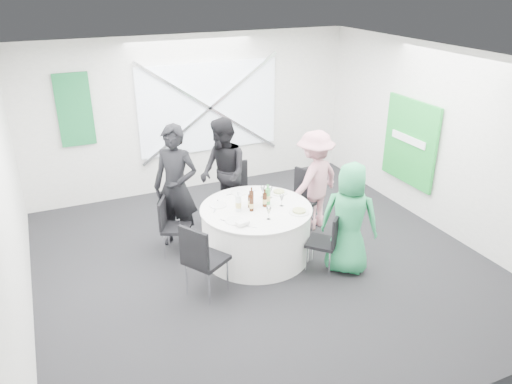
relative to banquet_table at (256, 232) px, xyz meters
name	(u,v)px	position (x,y,z in m)	size (l,w,h in m)	color
floor	(262,262)	(0.00, -0.20, -0.38)	(6.00, 6.00, 0.00)	black
ceiling	(263,60)	(0.00, -0.20, 2.42)	(6.00, 6.00, 0.00)	silver
wall_back	(193,114)	(0.00, 2.80, 1.02)	(6.00, 6.00, 0.00)	silver
wall_front	(418,295)	(0.00, -3.20, 1.02)	(6.00, 6.00, 0.00)	silver
wall_left	(10,211)	(-3.00, -0.20, 1.02)	(6.00, 6.00, 0.00)	silver
wall_right	(441,140)	(3.00, -0.20, 1.02)	(6.00, 6.00, 0.00)	silver
window_panel	(209,107)	(0.30, 2.76, 1.12)	(2.60, 0.03, 1.60)	silver
window_brace_a	(210,108)	(0.30, 2.72, 1.12)	(0.05, 0.05, 3.16)	silver
window_brace_b	(210,108)	(0.30, 2.72, 1.12)	(0.05, 0.05, 3.16)	silver
green_banner	(75,110)	(-2.00, 2.75, 1.32)	(0.55, 0.04, 1.20)	#146436
green_sign	(410,142)	(2.94, 0.40, 0.82)	(0.05, 1.20, 1.40)	green
banquet_table	(256,232)	(0.00, 0.00, 0.00)	(1.56, 1.56, 0.76)	silver
chair_back	(236,189)	(0.11, 1.03, 0.23)	(0.52, 0.53, 1.03)	black
chair_back_left	(171,223)	(-1.09, 0.55, 0.11)	(0.52, 0.51, 0.84)	black
chair_back_right	(301,196)	(0.96, 0.45, 0.19)	(0.59, 0.59, 0.98)	black
chair_front_right	(328,238)	(0.72, -0.75, 0.12)	(0.55, 0.55, 0.85)	black
chair_front_left	(201,256)	(-1.01, -0.63, 0.21)	(0.63, 0.63, 1.00)	black
person_man_back_left	(176,187)	(-0.91, 0.77, 0.54)	(0.67, 0.44, 1.85)	black
person_man_back	(223,173)	(-0.06, 1.12, 0.49)	(0.85, 0.46, 1.74)	black
person_woman_pink	(314,180)	(1.19, 0.46, 0.41)	(1.03, 0.48, 1.59)	#C07C88
person_woman_green	(349,219)	(0.98, -0.83, 0.39)	(0.76, 0.49, 1.55)	#279156
plate_back	(239,192)	(-0.02, 0.57, 0.39)	(0.25, 0.25, 0.01)	silver
plate_back_left	(218,205)	(-0.46, 0.28, 0.39)	(0.25, 0.25, 0.01)	silver
plate_back_right	(279,192)	(0.51, 0.32, 0.40)	(0.25, 0.25, 0.04)	silver
plate_front_right	(299,211)	(0.48, -0.37, 0.40)	(0.28, 0.28, 0.04)	silver
plate_front_left	(235,221)	(-0.42, -0.26, 0.39)	(0.26, 0.26, 0.01)	silver
napkin	(243,223)	(-0.37, -0.41, 0.42)	(0.16, 0.11, 0.04)	silver
beer_bottle_a	(250,201)	(-0.07, 0.05, 0.47)	(0.06, 0.06, 0.25)	#39190A
beer_bottle_b	(252,198)	(0.00, 0.15, 0.47)	(0.06, 0.06, 0.25)	#39190A
beer_bottle_c	(265,200)	(0.13, -0.01, 0.48)	(0.06, 0.06, 0.26)	#39190A
beer_bottle_d	(252,204)	(-0.09, -0.06, 0.48)	(0.06, 0.06, 0.26)	#39190A
green_water_bottle	(268,197)	(0.20, 0.05, 0.49)	(0.08, 0.08, 0.29)	green
clear_water_bottle	(238,203)	(-0.26, 0.01, 0.49)	(0.08, 0.08, 0.29)	silver
wine_glass_a	(270,190)	(0.33, 0.22, 0.50)	(0.07, 0.07, 0.17)	white
wine_glass_b	(269,211)	(0.01, -0.38, 0.50)	(0.07, 0.07, 0.17)	white
wine_glass_c	(282,198)	(0.35, -0.09, 0.50)	(0.07, 0.07, 0.17)	white
wine_glass_d	(263,189)	(0.23, 0.28, 0.50)	(0.07, 0.07, 0.17)	white
fork_a	(253,191)	(0.19, 0.54, 0.38)	(0.01, 0.15, 0.01)	silver
knife_a	(231,194)	(-0.15, 0.55, 0.38)	(0.01, 0.15, 0.01)	silver
fork_b	(217,202)	(-0.43, 0.38, 0.38)	(0.01, 0.15, 0.01)	silver
knife_b	(215,211)	(-0.56, 0.14, 0.38)	(0.01, 0.15, 0.01)	silver
fork_c	(224,221)	(-0.54, -0.20, 0.38)	(0.01, 0.15, 0.01)	silver
knife_c	(252,227)	(-0.28, -0.50, 0.38)	(0.01, 0.15, 0.01)	silver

